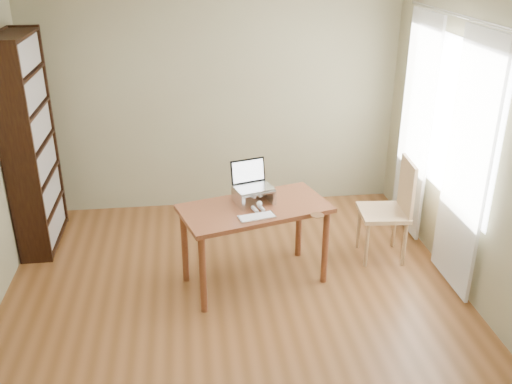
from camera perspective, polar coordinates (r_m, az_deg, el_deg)
The scene contains 10 objects.
room at distance 4.18m, azimuth -1.61°, elevation 2.13°, with size 4.04×4.54×2.64m.
bookshelf at distance 5.88m, azimuth -21.61°, elevation 4.44°, with size 0.30×0.90×2.10m.
curtains at distance 5.43m, azimuth 17.83°, elevation 4.79°, with size 0.03×1.90×2.25m.
desk at distance 4.94m, azimuth -0.12°, elevation -2.62°, with size 1.39×0.95×0.75m.
laptop_stand at distance 4.93m, azimuth -0.23°, elevation -0.19°, with size 0.32×0.25×0.13m.
laptop at distance 4.94m, azimuth -0.31°, elevation 1.20°, with size 0.36×0.34×0.22m.
keyboard at distance 4.69m, azimuth 0.08°, elevation -2.52°, with size 0.32×0.19×0.02m.
coaster at distance 4.77m, azimuth 6.15°, elevation -2.32°, with size 0.11×0.11×0.01m, color brown.
cat at distance 4.96m, azimuth -0.56°, elevation -0.20°, with size 0.26×0.49×0.16m.
chair at distance 5.54m, azimuth 13.44°, elevation -1.35°, with size 0.48×0.48×1.00m.
Camera 1 is at (-0.34, -3.84, 2.87)m, focal length 40.00 mm.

